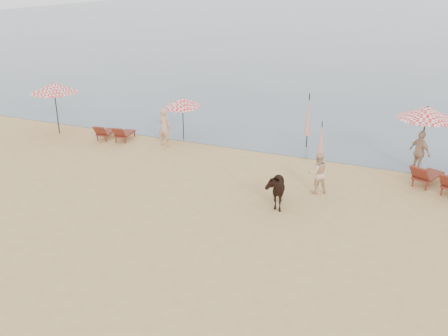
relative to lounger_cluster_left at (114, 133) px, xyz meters
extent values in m
plane|color=tan|center=(7.45, -8.86, -0.39)|extent=(120.00, 120.00, 0.00)
cube|color=#51606B|center=(7.45, 71.14, -0.39)|extent=(160.00, 140.00, 0.06)
cube|color=maroon|center=(-0.51, 0.13, -0.08)|extent=(0.76, 1.31, 0.07)
cube|color=maroon|center=(-0.41, -0.53, 0.17)|extent=(0.63, 0.49, 0.54)
cube|color=maroon|center=(0.45, 0.27, -0.08)|extent=(0.76, 1.31, 0.07)
cube|color=maroon|center=(0.55, -0.38, 0.17)|extent=(0.63, 0.49, 0.54)
cube|color=maroon|center=(14.27, 0.25, -0.03)|extent=(1.18, 1.57, 0.08)
cube|color=maroon|center=(13.97, -0.46, 0.26)|extent=(0.80, 0.70, 0.63)
cylinder|color=black|center=(-3.23, -0.17, 0.82)|extent=(0.05, 0.05, 2.40)
cone|color=red|center=(-3.23, -0.17, 1.96)|extent=(2.29, 2.29, 0.49)
sphere|color=black|center=(-3.23, -0.17, 2.18)|extent=(0.09, 0.09, 0.09)
cylinder|color=black|center=(3.08, 1.36, 0.58)|extent=(0.04, 0.04, 1.93)
cone|color=red|center=(3.08, 1.36, 1.50)|extent=(1.71, 1.74, 0.58)
sphere|color=black|center=(3.08, 1.36, 1.68)|extent=(0.07, 0.07, 0.07)
cylinder|color=black|center=(13.87, 1.58, 0.88)|extent=(0.06, 0.06, 2.53)
cone|color=red|center=(13.87, 1.58, 2.09)|extent=(2.25, 2.25, 0.51)
sphere|color=black|center=(13.87, 1.58, 2.31)|extent=(0.09, 0.09, 0.09)
cylinder|color=black|center=(8.90, 2.58, 0.91)|extent=(0.06, 0.06, 2.58)
cone|color=red|center=(8.90, 2.58, 1.22)|extent=(0.31, 0.31, 1.94)
cylinder|color=black|center=(10.04, 0.24, 0.63)|extent=(0.04, 0.04, 2.04)
cone|color=red|center=(10.04, 0.24, 0.88)|extent=(0.25, 0.25, 1.53)
imported|color=black|center=(9.38, -3.89, 0.28)|extent=(1.21, 1.73, 1.33)
imported|color=tan|center=(2.66, 0.28, 0.53)|extent=(0.68, 0.45, 1.82)
imported|color=#DFB08B|center=(10.50, -2.21, 0.40)|extent=(0.97, 0.92, 1.57)
imported|color=tan|center=(13.84, 1.34, 0.50)|extent=(1.05, 1.02, 1.77)
camera|label=1|loc=(13.99, -19.19, 7.33)|focal=40.00mm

